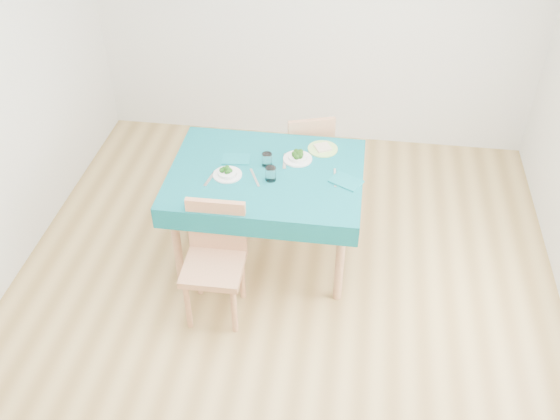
# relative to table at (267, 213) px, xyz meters

# --- Properties ---
(room_shell) EXTENTS (4.02, 4.52, 2.73)m
(room_shell) POSITION_rel_table_xyz_m (0.17, -0.52, 0.97)
(room_shell) COLOR olive
(room_shell) RESTS_ON ground
(table) EXTENTS (1.37, 1.04, 0.76)m
(table) POSITION_rel_table_xyz_m (0.00, 0.00, 0.00)
(table) COLOR #095A63
(table) RESTS_ON ground
(chair_near) EXTENTS (0.40, 0.44, 0.99)m
(chair_near) POSITION_rel_table_xyz_m (-0.25, -0.66, 0.12)
(chair_near) COLOR #B67D55
(chair_near) RESTS_ON ground
(chair_far) EXTENTS (0.48, 0.50, 0.93)m
(chair_far) POSITION_rel_table_xyz_m (0.21, 0.76, 0.09)
(chair_far) COLOR #B67D55
(chair_far) RESTS_ON ground
(bowl_near) EXTENTS (0.20, 0.20, 0.06)m
(bowl_near) POSITION_rel_table_xyz_m (-0.26, -0.08, 0.41)
(bowl_near) COLOR white
(bowl_near) RESTS_ON table
(bowl_far) EXTENTS (0.21, 0.21, 0.06)m
(bowl_far) POSITION_rel_table_xyz_m (0.20, 0.19, 0.41)
(bowl_far) COLOR white
(bowl_far) RESTS_ON table
(fork_near) EXTENTS (0.06, 0.18, 0.00)m
(fork_near) POSITION_rel_table_xyz_m (-0.37, -0.14, 0.38)
(fork_near) COLOR silver
(fork_near) RESTS_ON table
(knife_near) EXTENTS (0.11, 0.21, 0.00)m
(knife_near) POSITION_rel_table_xyz_m (-0.07, -0.08, 0.38)
(knife_near) COLOR silver
(knife_near) RESTS_ON table
(fork_far) EXTENTS (0.04, 0.18, 0.00)m
(fork_far) POSITION_rel_table_xyz_m (0.12, 0.14, 0.38)
(fork_far) COLOR silver
(fork_far) RESTS_ON table
(knife_far) EXTENTS (0.04, 0.22, 0.00)m
(knife_far) POSITION_rel_table_xyz_m (0.49, -0.00, 0.38)
(knife_far) COLOR silver
(knife_far) RESTS_ON table
(napkin_near) EXTENTS (0.21, 0.16, 0.01)m
(napkin_near) POSITION_rel_table_xyz_m (-0.24, 0.12, 0.38)
(napkin_near) COLOR #0D646E
(napkin_near) RESTS_ON table
(napkin_far) EXTENTS (0.26, 0.23, 0.01)m
(napkin_far) POSITION_rel_table_xyz_m (0.57, -0.04, 0.39)
(napkin_far) COLOR #0D646E
(napkin_far) RESTS_ON table
(tumbler_center) EXTENTS (0.08, 0.08, 0.10)m
(tumbler_center) POSITION_rel_table_xyz_m (-0.00, 0.09, 0.43)
(tumbler_center) COLOR white
(tumbler_center) RESTS_ON table
(tumbler_side) EXTENTS (0.08, 0.08, 0.10)m
(tumbler_side) POSITION_rel_table_xyz_m (0.05, -0.08, 0.43)
(tumbler_side) COLOR white
(tumbler_side) RESTS_ON table
(side_plate) EXTENTS (0.22, 0.22, 0.01)m
(side_plate) POSITION_rel_table_xyz_m (0.37, 0.34, 0.38)
(side_plate) COLOR #A1D467
(side_plate) RESTS_ON table
(bread_slice) EXTENTS (0.14, 0.14, 0.02)m
(bread_slice) POSITION_rel_table_xyz_m (0.37, 0.34, 0.40)
(bread_slice) COLOR beige
(bread_slice) RESTS_ON side_plate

